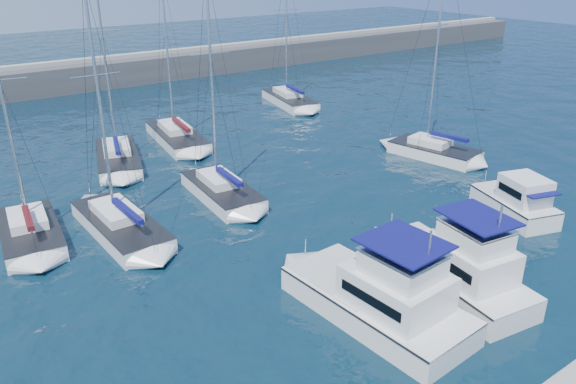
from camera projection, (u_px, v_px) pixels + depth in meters
ground at (392, 266)px, 29.44m from camera, size 220.00×220.00×0.00m
breakwater at (83, 79)px, 67.87m from camera, size 160.00×6.00×4.45m
motor_yacht_port_inner at (383, 298)px, 24.70m from camera, size 4.44×9.03×4.69m
motor_yacht_stbd_inner at (456, 268)px, 27.04m from camera, size 4.48×9.04×4.69m
motor_yacht_stbd_outer at (517, 203)px, 34.54m from camera, size 4.13×6.03×3.20m
sailboat_mid_a at (30, 232)px, 31.81m from camera, size 3.85×7.23×14.53m
sailboat_mid_b at (120, 225)px, 32.70m from camera, size 3.32×8.48×14.61m
sailboat_mid_c at (222, 190)px, 37.39m from camera, size 3.55×7.70×15.07m
sailboat_mid_e at (434, 150)px, 44.87m from camera, size 4.44×7.45×16.33m
sailboat_back_a at (118, 158)px, 43.37m from camera, size 5.32×8.88×15.99m
sailboat_back_b at (177, 136)px, 48.40m from camera, size 4.35×9.24×15.00m
sailboat_back_c at (289, 100)px, 60.44m from camera, size 4.75×9.10×15.59m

